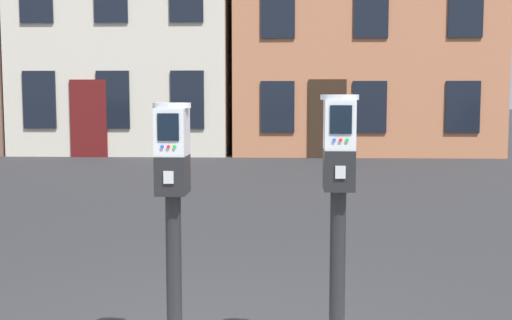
% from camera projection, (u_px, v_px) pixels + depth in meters
% --- Properties ---
extents(parking_meter_near_kerb, '(0.22, 0.25, 1.48)m').
position_uv_depth(parking_meter_near_kerb, '(173.00, 183.00, 3.72)').
color(parking_meter_near_kerb, black).
rests_on(parking_meter_near_kerb, sidewalk_slab).
extents(parking_meter_twin_adjacent, '(0.22, 0.25, 1.52)m').
position_uv_depth(parking_meter_twin_adjacent, '(339.00, 178.00, 3.67)').
color(parking_meter_twin_adjacent, black).
rests_on(parking_meter_twin_adjacent, sidewalk_slab).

